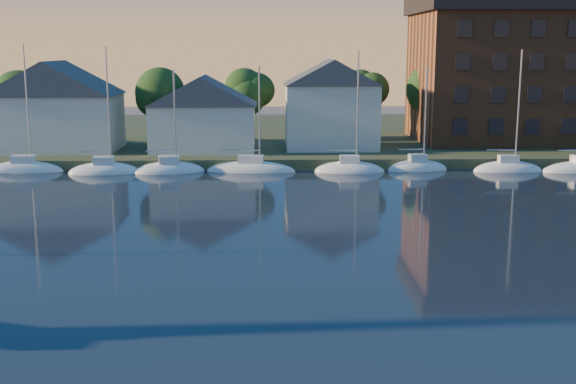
{
  "coord_description": "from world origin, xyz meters",
  "views": [
    {
      "loc": [
        0.76,
        -21.21,
        12.0
      ],
      "look_at": [
        2.08,
        22.0,
        3.34
      ],
      "focal_mm": 45.0,
      "sensor_mm": 36.0,
      "label": 1
    }
  ],
  "objects_px": {
    "clubhouse_east": "(331,103)",
    "condo_block": "(544,67)",
    "clubhouse_west": "(56,105)",
    "clubhouse_centre": "(203,113)"
  },
  "relations": [
    {
      "from": "clubhouse_west",
      "to": "condo_block",
      "type": "relative_size",
      "value": 0.44
    },
    {
      "from": "clubhouse_east",
      "to": "clubhouse_west",
      "type": "bearing_deg",
      "value": -178.09
    },
    {
      "from": "clubhouse_west",
      "to": "condo_block",
      "type": "distance_m",
      "value": 56.56
    },
    {
      "from": "clubhouse_west",
      "to": "clubhouse_centre",
      "type": "bearing_deg",
      "value": -3.58
    },
    {
      "from": "clubhouse_west",
      "to": "clubhouse_centre",
      "type": "xyz_separation_m",
      "value": [
        16.0,
        -1.0,
        -0.8
      ]
    },
    {
      "from": "clubhouse_west",
      "to": "clubhouse_centre",
      "type": "relative_size",
      "value": 1.18
    },
    {
      "from": "clubhouse_west",
      "to": "clubhouse_east",
      "type": "xyz_separation_m",
      "value": [
        30.0,
        1.0,
        0.07
      ]
    },
    {
      "from": "clubhouse_east",
      "to": "condo_block",
      "type": "bearing_deg",
      "value": 12.89
    },
    {
      "from": "clubhouse_centre",
      "to": "condo_block",
      "type": "height_order",
      "value": "condo_block"
    },
    {
      "from": "clubhouse_centre",
      "to": "condo_block",
      "type": "distance_m",
      "value": 41.05
    }
  ]
}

